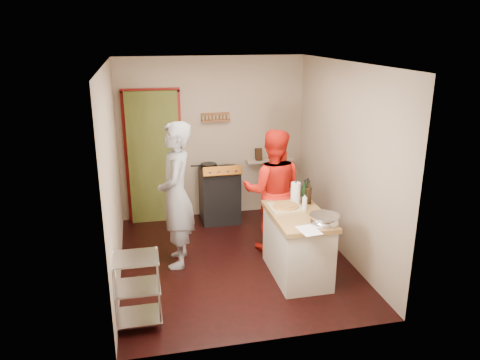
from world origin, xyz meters
The scene contains 10 objects.
floor centered at (0.00, 0.00, 0.00)m, with size 3.50×3.50×0.00m, color black.
back_wall centered at (-0.64, 1.78, 1.13)m, with size 3.00×0.44×2.60m.
left_wall centered at (-1.50, 0.00, 1.30)m, with size 0.04×3.50×2.60m, color tan.
right_wall centered at (1.50, 0.00, 1.30)m, with size 0.04×3.50×2.60m, color tan.
ceiling centered at (0.00, 0.00, 2.61)m, with size 3.00×3.50×0.02m, color white.
stove centered at (0.05, 1.42, 0.45)m, with size 0.60×0.63×1.00m.
wire_shelving centered at (-1.28, -1.20, 0.44)m, with size 0.48×0.40×0.80m.
island centered at (0.69, -0.55, 0.45)m, with size 0.68×1.21×1.15m.
person_stripe centered at (-0.74, 0.10, 0.95)m, with size 0.70×0.46×1.91m, color #A2A3A7.
person_red centered at (0.59, 0.26, 0.86)m, with size 0.84×0.65×1.72m, color red.
Camera 1 is at (-1.15, -5.58, 2.98)m, focal length 35.00 mm.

